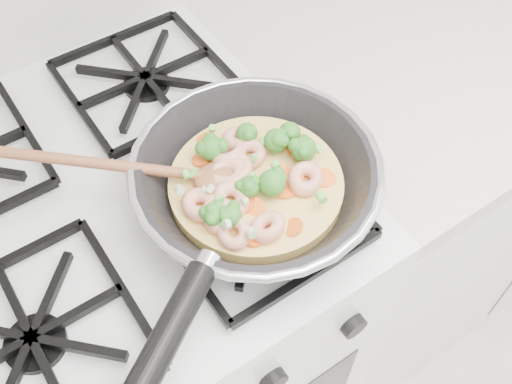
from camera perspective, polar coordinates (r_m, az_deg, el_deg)
stove at (r=1.20m, az=-10.22°, el=-12.81°), size 0.60×0.60×0.92m
counter_right at (r=1.50m, az=17.66°, el=3.44°), size 1.00×0.60×0.90m
skillet at (r=0.74m, az=-0.32°, el=1.05°), size 0.44×0.37×0.10m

